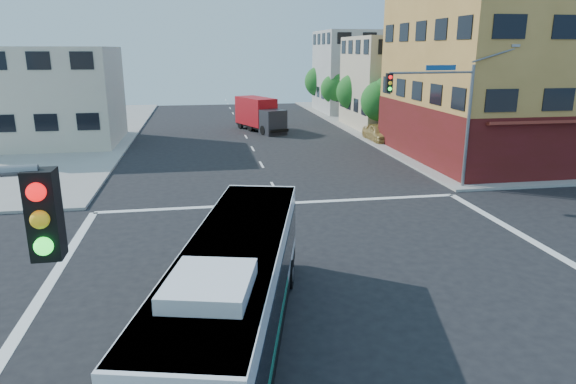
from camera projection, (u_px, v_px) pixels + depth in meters
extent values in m
plane|color=black|center=(326.00, 281.00, 17.90)|extent=(120.00, 120.00, 0.00)
cube|color=gray|center=(558.00, 121.00, 56.79)|extent=(50.00, 50.00, 0.15)
cube|color=#C29045|center=(537.00, 61.00, 36.83)|extent=(18.00, 15.00, 14.00)
cube|color=#561316|center=(529.00, 130.00, 38.17)|extent=(18.09, 15.08, 4.00)
cube|color=#B8AC8C|center=(410.00, 83.00, 51.73)|extent=(12.00, 10.00, 9.00)
cube|color=#ABABA5|center=(367.00, 72.00, 64.88)|extent=(12.00, 10.00, 10.00)
cube|color=beige|center=(42.00, 97.00, 42.54)|extent=(12.00, 10.00, 8.00)
cylinder|color=slate|center=(468.00, 128.00, 28.97)|extent=(0.18, 0.18, 7.00)
cylinder|color=slate|center=(432.00, 73.00, 27.49)|extent=(5.01, 0.62, 0.12)
cube|color=black|center=(389.00, 83.00, 26.98)|extent=(0.32, 0.30, 1.00)
sphere|color=#FF0C0C|center=(391.00, 77.00, 26.74)|extent=(0.20, 0.20, 0.20)
sphere|color=yellow|center=(390.00, 83.00, 26.82)|extent=(0.20, 0.20, 0.20)
sphere|color=#19FF33|center=(390.00, 89.00, 26.90)|extent=(0.20, 0.20, 0.20)
cube|color=navy|center=(441.00, 68.00, 27.55)|extent=(1.80, 0.22, 0.28)
cube|color=gray|center=(515.00, 46.00, 28.40)|extent=(0.50, 0.22, 0.14)
cube|color=black|center=(44.00, 215.00, 5.54)|extent=(0.32, 0.30, 1.00)
sphere|color=#FF0C0C|center=(36.00, 192.00, 5.30)|extent=(0.20, 0.20, 0.20)
sphere|color=yellow|center=(40.00, 220.00, 5.38)|extent=(0.20, 0.20, 0.20)
sphere|color=#19FF33|center=(44.00, 246.00, 5.46)|extent=(0.20, 0.20, 0.20)
cylinder|color=#382814|center=(380.00, 128.00, 46.14)|extent=(0.28, 0.28, 1.92)
sphere|color=#1A5D1C|center=(381.00, 101.00, 45.49)|extent=(3.60, 3.60, 3.60)
sphere|color=#1A5D1C|center=(387.00, 91.00, 45.03)|extent=(2.52, 2.52, 2.52)
cylinder|color=#382814|center=(354.00, 116.00, 53.72)|extent=(0.28, 0.28, 1.99)
sphere|color=#1A5D1C|center=(355.00, 92.00, 53.05)|extent=(3.80, 3.80, 3.80)
sphere|color=#1A5D1C|center=(360.00, 83.00, 52.57)|extent=(2.66, 2.66, 2.66)
cylinder|color=#382814|center=(334.00, 108.00, 61.33)|extent=(0.28, 0.28, 1.89)
sphere|color=#1A5D1C|center=(335.00, 89.00, 60.71)|extent=(3.40, 3.40, 3.40)
sphere|color=#1A5D1C|center=(339.00, 82.00, 60.26)|extent=(2.38, 2.38, 2.38)
cylinder|color=#382814|center=(319.00, 101.00, 68.91)|extent=(0.28, 0.28, 2.03)
sphere|color=#1A5D1C|center=(320.00, 82.00, 68.20)|extent=(4.00, 4.00, 4.00)
sphere|color=#1A5D1C|center=(323.00, 74.00, 67.71)|extent=(2.80, 2.80, 2.80)
cube|color=black|center=(237.00, 329.00, 13.89)|extent=(5.13, 11.62, 0.43)
cube|color=white|center=(236.00, 290.00, 13.57)|extent=(5.11, 11.60, 2.70)
cube|color=black|center=(236.00, 284.00, 13.53)|extent=(5.08, 11.28, 1.18)
cube|color=black|center=(262.00, 219.00, 18.95)|extent=(2.17, 0.60, 1.28)
cube|color=#E5590C|center=(262.00, 195.00, 18.72)|extent=(1.77, 0.49, 0.26)
cube|color=white|center=(235.00, 244.00, 13.23)|extent=(5.01, 11.37, 0.11)
cube|color=white|center=(209.00, 285.00, 10.44)|extent=(2.15, 2.43, 0.34)
cube|color=#12674A|center=(187.00, 320.00, 13.39)|extent=(1.29, 5.05, 0.26)
cube|color=#12674A|center=(280.00, 324.00, 13.21)|extent=(1.29, 5.05, 0.26)
cylinder|color=black|center=(223.00, 272.00, 17.46)|extent=(0.52, 1.02, 0.98)
cylinder|color=#99999E|center=(219.00, 272.00, 17.47)|extent=(0.16, 0.49, 0.49)
cylinder|color=black|center=(289.00, 274.00, 17.30)|extent=(0.52, 1.02, 0.98)
cylinder|color=#99999E|center=(293.00, 274.00, 17.29)|extent=(0.16, 0.49, 0.49)
cube|color=#242429|center=(273.00, 122.00, 48.28)|extent=(2.63, 2.58, 2.31)
cube|color=black|center=(277.00, 120.00, 47.50)|extent=(1.76, 0.76, 0.89)
cube|color=#AB0E15|center=(256.00, 111.00, 50.87)|extent=(3.83, 5.42, 2.67)
cube|color=black|center=(261.00, 126.00, 50.36)|extent=(4.46, 7.33, 0.27)
cylinder|color=black|center=(263.00, 130.00, 48.15)|extent=(0.56, 0.92, 0.89)
cylinder|color=black|center=(280.00, 129.00, 49.09)|extent=(0.56, 0.92, 0.89)
cylinder|color=black|center=(251.00, 127.00, 50.27)|extent=(0.56, 0.92, 0.89)
cylinder|color=black|center=(267.00, 125.00, 51.21)|extent=(0.56, 0.92, 0.89)
cylinder|color=black|center=(240.00, 124.00, 52.09)|extent=(0.56, 0.92, 0.89)
cylinder|color=black|center=(257.00, 123.00, 53.03)|extent=(0.56, 0.92, 0.89)
imported|color=tan|center=(379.00, 133.00, 44.70)|extent=(1.96, 4.55, 1.53)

